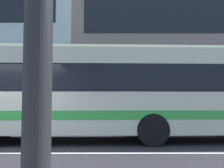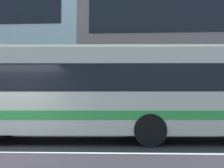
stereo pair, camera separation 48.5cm
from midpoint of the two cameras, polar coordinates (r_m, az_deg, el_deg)
ground_plane at (r=7.90m, az=-20.57°, el=-13.52°), size 160.00×160.00×0.00m
lane_centre_line at (r=7.89m, az=-20.57°, el=-13.49°), size 60.00×0.16×0.01m
hedge_row_far at (r=13.50m, az=-13.54°, el=-7.94°), size 13.42×1.10×0.72m
apartment_block_right at (r=23.98m, az=21.06°, el=7.75°), size 20.78×10.55×12.11m
transit_bus at (r=9.41m, az=4.41°, el=-1.43°), size 11.29×3.05×3.17m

